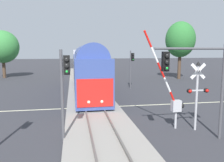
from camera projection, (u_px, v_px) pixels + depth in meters
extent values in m
plane|color=#333338|center=(93.00, 107.00, 19.35)|extent=(220.00, 220.00, 0.00)
cube|color=beige|center=(93.00, 107.00, 19.35)|extent=(44.00, 0.20, 0.01)
cube|color=gray|center=(93.00, 106.00, 19.34)|extent=(4.40, 80.00, 0.18)
cube|color=#56514C|center=(84.00, 105.00, 19.20)|extent=(0.10, 80.00, 0.14)
cube|color=#56514C|center=(101.00, 104.00, 19.44)|extent=(0.10, 80.00, 0.14)
cube|color=#384C93|center=(87.00, 73.00, 25.83)|extent=(3.00, 18.29, 3.90)
cube|color=red|center=(95.00, 93.00, 16.97)|extent=(2.76, 0.08, 2.15)
cylinder|color=#384C93|center=(87.00, 57.00, 25.58)|extent=(2.76, 16.46, 2.76)
sphere|color=#F4F2CC|center=(89.00, 102.00, 16.97)|extent=(0.24, 0.24, 0.24)
sphere|color=#F4F2CC|center=(102.00, 102.00, 17.14)|extent=(0.24, 0.24, 0.24)
cube|color=silver|center=(81.00, 61.00, 46.66)|extent=(3.00, 22.70, 4.60)
cube|color=black|center=(88.00, 59.00, 46.88)|extent=(0.04, 20.43, 0.90)
cube|color=red|center=(88.00, 66.00, 47.08)|extent=(0.04, 20.89, 0.36)
cube|color=silver|center=(78.00, 57.00, 69.70)|extent=(3.00, 22.70, 4.60)
cube|color=black|center=(83.00, 56.00, 69.91)|extent=(0.04, 20.43, 0.90)
cube|color=red|center=(83.00, 61.00, 70.11)|extent=(0.04, 20.89, 0.36)
cylinder|color=#B7B7BC|center=(176.00, 120.00, 14.15)|extent=(0.14, 0.14, 1.10)
cube|color=#B7B7BC|center=(176.00, 106.00, 14.02)|extent=(0.56, 0.40, 0.70)
sphere|color=black|center=(181.00, 106.00, 14.08)|extent=(0.36, 0.36, 0.36)
cylinder|color=red|center=(173.00, 99.00, 13.93)|extent=(0.54, 0.12, 0.96)
cylinder|color=white|center=(167.00, 85.00, 13.73)|extent=(0.54, 0.12, 0.96)
cylinder|color=red|center=(161.00, 70.00, 13.53)|extent=(0.54, 0.12, 0.96)
cylinder|color=white|center=(155.00, 55.00, 13.34)|extent=(0.54, 0.12, 0.96)
cylinder|color=red|center=(148.00, 39.00, 13.14)|extent=(0.54, 0.12, 0.96)
sphere|color=red|center=(145.00, 31.00, 13.04)|extent=(0.14, 0.14, 0.14)
cylinder|color=#B2B2B7|center=(196.00, 98.00, 13.67)|extent=(0.14, 0.14, 3.99)
cube|color=white|center=(198.00, 71.00, 13.42)|extent=(0.98, 0.05, 0.98)
cube|color=white|center=(198.00, 71.00, 13.42)|extent=(0.98, 0.05, 0.98)
cube|color=#B2B2B7|center=(197.00, 90.00, 13.60)|extent=(1.10, 0.08, 0.08)
cylinder|color=black|center=(189.00, 91.00, 13.41)|extent=(0.26, 0.18, 0.26)
cylinder|color=black|center=(206.00, 90.00, 13.60)|extent=(0.26, 0.18, 0.26)
sphere|color=red|center=(190.00, 91.00, 13.31)|extent=(0.20, 0.20, 0.20)
sphere|color=red|center=(207.00, 91.00, 13.50)|extent=(0.20, 0.20, 0.20)
cone|color=black|center=(198.00, 63.00, 13.38)|extent=(0.28, 0.28, 0.22)
cylinder|color=#4C4C51|center=(130.00, 70.00, 28.58)|extent=(0.16, 0.16, 4.81)
cube|color=black|center=(133.00, 57.00, 28.41)|extent=(0.34, 0.26, 1.00)
sphere|color=#262626|center=(133.00, 54.00, 28.22)|extent=(0.20, 0.20, 0.20)
cylinder|color=black|center=(133.00, 54.00, 28.19)|extent=(0.24, 0.10, 0.24)
sphere|color=#262626|center=(133.00, 57.00, 28.26)|extent=(0.20, 0.20, 0.20)
cylinder|color=black|center=(133.00, 57.00, 28.23)|extent=(0.24, 0.10, 0.24)
sphere|color=green|center=(133.00, 60.00, 28.31)|extent=(0.20, 0.20, 0.20)
cylinder|color=black|center=(133.00, 60.00, 28.28)|extent=(0.24, 0.10, 0.24)
cylinder|color=#4C4C51|center=(222.00, 93.00, 12.20)|extent=(0.16, 0.16, 5.22)
cylinder|color=#4C4C51|center=(191.00, 49.00, 11.55)|extent=(3.90, 0.12, 0.12)
cube|color=black|center=(165.00, 62.00, 11.41)|extent=(0.34, 0.26, 1.00)
sphere|color=#262626|center=(167.00, 55.00, 11.22)|extent=(0.20, 0.20, 0.20)
cylinder|color=black|center=(167.00, 55.00, 11.19)|extent=(0.24, 0.10, 0.24)
sphere|color=#262626|center=(167.00, 62.00, 11.26)|extent=(0.20, 0.20, 0.20)
cylinder|color=black|center=(167.00, 62.00, 11.23)|extent=(0.24, 0.10, 0.24)
sphere|color=green|center=(166.00, 68.00, 11.30)|extent=(0.20, 0.20, 0.20)
cylinder|color=black|center=(167.00, 68.00, 11.27)|extent=(0.24, 0.10, 0.24)
cylinder|color=#4C4C51|center=(62.00, 97.00, 11.87)|extent=(0.16, 0.16, 4.93)
cube|color=black|center=(67.00, 65.00, 11.69)|extent=(0.34, 0.26, 1.00)
sphere|color=#262626|center=(66.00, 59.00, 11.50)|extent=(0.20, 0.20, 0.20)
cylinder|color=black|center=(66.00, 59.00, 11.47)|extent=(0.24, 0.10, 0.24)
sphere|color=#262626|center=(67.00, 65.00, 11.54)|extent=(0.20, 0.20, 0.20)
cylinder|color=black|center=(67.00, 65.00, 11.51)|extent=(0.24, 0.10, 0.24)
sphere|color=green|center=(67.00, 71.00, 11.59)|extent=(0.20, 0.20, 0.20)
cylinder|color=black|center=(67.00, 71.00, 11.56)|extent=(0.24, 0.10, 0.24)
cylinder|color=#4C3828|center=(179.00, 66.00, 38.22)|extent=(0.54, 0.54, 4.40)
ellipsoid|color=#2D7533|center=(180.00, 39.00, 37.61)|extent=(4.91, 4.91, 5.93)
cylinder|color=#4C3828|center=(4.00, 68.00, 39.71)|extent=(0.54, 0.54, 3.33)
ellipsoid|color=#38843D|center=(3.00, 47.00, 39.19)|extent=(5.51, 5.51, 5.63)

